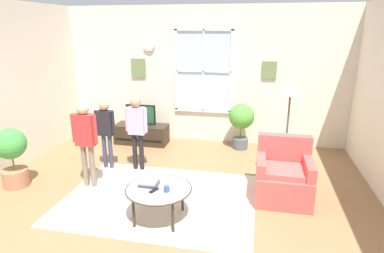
{
  "coord_description": "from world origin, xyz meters",
  "views": [
    {
      "loc": [
        1.13,
        -3.68,
        2.36
      ],
      "look_at": [
        0.21,
        0.72,
        0.97
      ],
      "focal_mm": 30.22,
      "sensor_mm": 36.0,
      "label": 1
    }
  ],
  "objects_px": {
    "television": "(141,114)",
    "book_stack": "(149,183)",
    "person_red_shirt": "(85,135)",
    "potted_plant_by_window": "(241,120)",
    "armchair": "(283,177)",
    "remote_near_books": "(154,190)",
    "person_black_shirt": "(106,127)",
    "tv_stand": "(142,134)",
    "cup": "(167,189)",
    "floor_lamp": "(290,98)",
    "coffee_table": "(159,190)",
    "potted_plant_corner": "(12,153)",
    "person_pink_shirt": "(137,125)"
  },
  "relations": [
    {
      "from": "person_red_shirt",
      "to": "potted_plant_by_window",
      "type": "xyz_separation_m",
      "value": [
        2.17,
        2.11,
        -0.24
      ]
    },
    {
      "from": "person_pink_shirt",
      "to": "armchair",
      "type": "bearing_deg",
      "value": -12.23
    },
    {
      "from": "book_stack",
      "to": "person_pink_shirt",
      "type": "xyz_separation_m",
      "value": [
        -0.66,
        1.33,
        0.33
      ]
    },
    {
      "from": "television",
      "to": "book_stack",
      "type": "relative_size",
      "value": 2.51
    },
    {
      "from": "coffee_table",
      "to": "floor_lamp",
      "type": "height_order",
      "value": "floor_lamp"
    },
    {
      "from": "floor_lamp",
      "to": "remote_near_books",
      "type": "bearing_deg",
      "value": -137.43
    },
    {
      "from": "person_red_shirt",
      "to": "potted_plant_by_window",
      "type": "bearing_deg",
      "value": 44.14
    },
    {
      "from": "tv_stand",
      "to": "floor_lamp",
      "type": "height_order",
      "value": "floor_lamp"
    },
    {
      "from": "cup",
      "to": "person_red_shirt",
      "type": "relative_size",
      "value": 0.06
    },
    {
      "from": "tv_stand",
      "to": "coffee_table",
      "type": "distance_m",
      "value": 2.9
    },
    {
      "from": "potted_plant_corner",
      "to": "person_red_shirt",
      "type": "bearing_deg",
      "value": 11.65
    },
    {
      "from": "tv_stand",
      "to": "potted_plant_by_window",
      "type": "relative_size",
      "value": 1.19
    },
    {
      "from": "remote_near_books",
      "to": "person_pink_shirt",
      "type": "xyz_separation_m",
      "value": [
        -0.77,
        1.46,
        0.36
      ]
    },
    {
      "from": "cup",
      "to": "floor_lamp",
      "type": "bearing_deg",
      "value": 44.98
    },
    {
      "from": "book_stack",
      "to": "floor_lamp",
      "type": "distance_m",
      "value": 2.4
    },
    {
      "from": "floor_lamp",
      "to": "person_pink_shirt",
      "type": "bearing_deg",
      "value": -178.83
    },
    {
      "from": "person_pink_shirt",
      "to": "potted_plant_corner",
      "type": "distance_m",
      "value": 1.92
    },
    {
      "from": "person_pink_shirt",
      "to": "person_black_shirt",
      "type": "distance_m",
      "value": 0.55
    },
    {
      "from": "cup",
      "to": "person_red_shirt",
      "type": "xyz_separation_m",
      "value": [
        -1.44,
        0.7,
        0.36
      ]
    },
    {
      "from": "person_red_shirt",
      "to": "potted_plant_by_window",
      "type": "distance_m",
      "value": 3.03
    },
    {
      "from": "book_stack",
      "to": "potted_plant_by_window",
      "type": "bearing_deg",
      "value": 69.68
    },
    {
      "from": "cup",
      "to": "potted_plant_corner",
      "type": "height_order",
      "value": "potted_plant_corner"
    },
    {
      "from": "coffee_table",
      "to": "book_stack",
      "type": "height_order",
      "value": "book_stack"
    },
    {
      "from": "person_red_shirt",
      "to": "remote_near_books",
      "type": "bearing_deg",
      "value": -29.31
    },
    {
      "from": "remote_near_books",
      "to": "person_black_shirt",
      "type": "bearing_deg",
      "value": 132.86
    },
    {
      "from": "remote_near_books",
      "to": "coffee_table",
      "type": "bearing_deg",
      "value": 68.75
    },
    {
      "from": "book_stack",
      "to": "person_black_shirt",
      "type": "bearing_deg",
      "value": 133.17
    },
    {
      "from": "book_stack",
      "to": "potted_plant_corner",
      "type": "bearing_deg",
      "value": 171.17
    },
    {
      "from": "armchair",
      "to": "cup",
      "type": "distance_m",
      "value": 1.72
    },
    {
      "from": "person_pink_shirt",
      "to": "person_red_shirt",
      "type": "bearing_deg",
      "value": -124.65
    },
    {
      "from": "potted_plant_corner",
      "to": "floor_lamp",
      "type": "xyz_separation_m",
      "value": [
        4.05,
        1.02,
        0.81
      ]
    },
    {
      "from": "book_stack",
      "to": "floor_lamp",
      "type": "height_order",
      "value": "floor_lamp"
    },
    {
      "from": "person_red_shirt",
      "to": "floor_lamp",
      "type": "distance_m",
      "value": 3.08
    },
    {
      "from": "cup",
      "to": "potted_plant_by_window",
      "type": "xyz_separation_m",
      "value": [
        0.73,
        2.8,
        0.13
      ]
    },
    {
      "from": "tv_stand",
      "to": "armchair",
      "type": "relative_size",
      "value": 1.26
    },
    {
      "from": "coffee_table",
      "to": "potted_plant_by_window",
      "type": "distance_m",
      "value": 2.88
    },
    {
      "from": "person_pink_shirt",
      "to": "floor_lamp",
      "type": "relative_size",
      "value": 0.78
    },
    {
      "from": "potted_plant_by_window",
      "to": "remote_near_books",
      "type": "bearing_deg",
      "value": -107.41
    },
    {
      "from": "book_stack",
      "to": "person_red_shirt",
      "type": "bearing_deg",
      "value": 153.42
    },
    {
      "from": "armchair",
      "to": "remote_near_books",
      "type": "bearing_deg",
      "value": -149.31
    },
    {
      "from": "person_black_shirt",
      "to": "potted_plant_by_window",
      "type": "height_order",
      "value": "person_black_shirt"
    },
    {
      "from": "tv_stand",
      "to": "floor_lamp",
      "type": "relative_size",
      "value": 0.68
    },
    {
      "from": "cup",
      "to": "person_red_shirt",
      "type": "height_order",
      "value": "person_red_shirt"
    },
    {
      "from": "armchair",
      "to": "floor_lamp",
      "type": "distance_m",
      "value": 1.17
    },
    {
      "from": "tv_stand",
      "to": "potted_plant_by_window",
      "type": "bearing_deg",
      "value": 3.11
    },
    {
      "from": "book_stack",
      "to": "tv_stand",
      "type": "bearing_deg",
      "value": 112.36
    },
    {
      "from": "coffee_table",
      "to": "book_stack",
      "type": "relative_size",
      "value": 3.39
    },
    {
      "from": "book_stack",
      "to": "potted_plant_by_window",
      "type": "xyz_separation_m",
      "value": [
        1.0,
        2.69,
        0.13
      ]
    },
    {
      "from": "cup",
      "to": "potted_plant_corner",
      "type": "distance_m",
      "value": 2.6
    },
    {
      "from": "coffee_table",
      "to": "person_pink_shirt",
      "type": "height_order",
      "value": "person_pink_shirt"
    }
  ]
}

